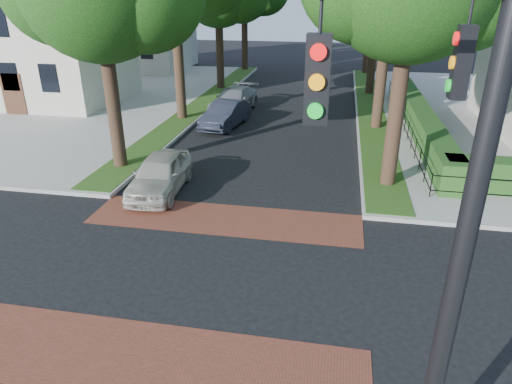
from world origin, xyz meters
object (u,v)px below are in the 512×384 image
parked_car_front (160,174)px  parked_car_middle (225,114)px  traffic_signal (451,193)px  parked_car_rear (234,100)px

parked_car_front → parked_car_middle: 9.07m
parked_car_front → parked_car_middle: parked_car_front is taller
traffic_signal → parked_car_rear: size_ratio=1.64×
parked_car_front → parked_car_rear: parked_car_front is taller
traffic_signal → parked_car_rear: traffic_signal is taller
parked_car_middle → traffic_signal: bearing=-59.1°
parked_car_front → parked_car_rear: 12.72m
traffic_signal → parked_car_middle: size_ratio=1.88×
parked_car_middle → parked_car_rear: bearing=104.5°
traffic_signal → parked_car_rear: (-7.91, 22.13, -4.00)m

